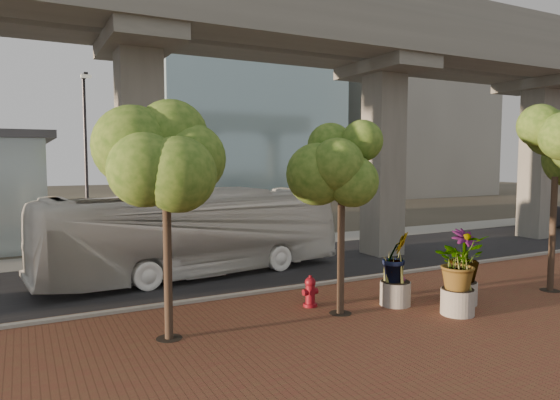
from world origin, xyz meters
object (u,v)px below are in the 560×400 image
parked_car (547,217)px  fire_hydrant (310,292)px  planter_front (459,266)px  transit_bus (195,234)px

parked_car → fire_hydrant: 25.39m
parked_car → planter_front: (-20.41, -11.02, 0.76)m
parked_car → planter_front: 23.21m
transit_bus → fire_hydrant: (1.94, -6.06, -1.22)m
fire_hydrant → parked_car: bearing=18.9°
fire_hydrant → transit_bus: bearing=107.7°
parked_car → fire_hydrant: size_ratio=4.84×
transit_bus → fire_hydrant: size_ratio=12.40×
planter_front → parked_car: bearing=28.4°
fire_hydrant → planter_front: bearing=-37.9°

